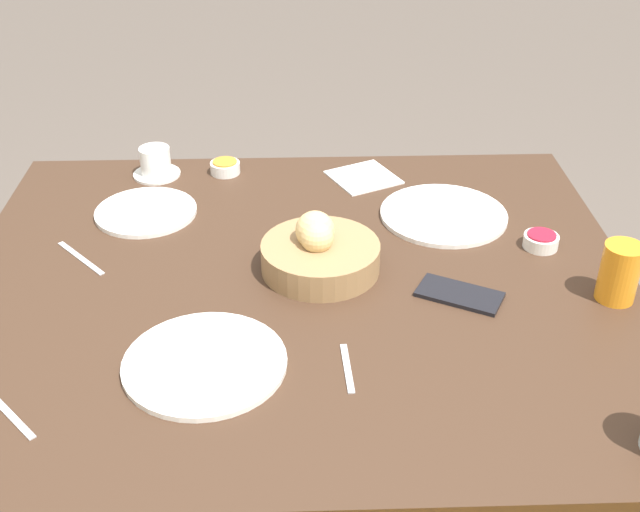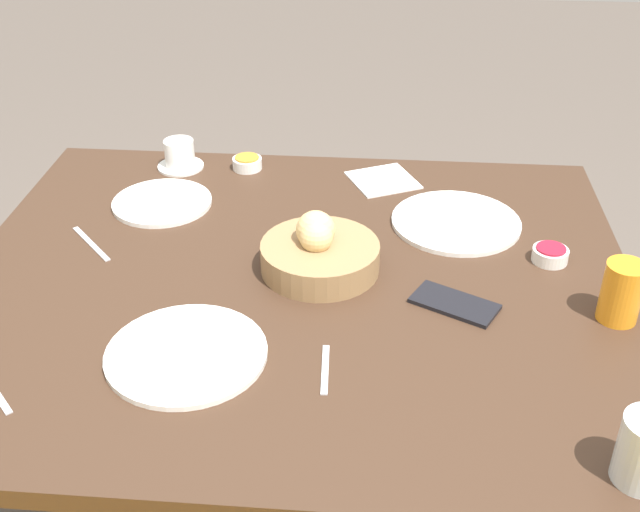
{
  "view_description": "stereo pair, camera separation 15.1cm",
  "coord_description": "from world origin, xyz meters",
  "px_view_note": "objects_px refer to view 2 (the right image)",
  "views": [
    {
      "loc": [
        -0.0,
        1.25,
        1.54
      ],
      "look_at": [
        -0.04,
        -0.04,
        0.74
      ],
      "focal_mm": 45.0,
      "sensor_mm": 36.0,
      "label": 1
    },
    {
      "loc": [
        -0.15,
        1.24,
        1.54
      ],
      "look_at": [
        -0.04,
        -0.04,
        0.74
      ],
      "focal_mm": 45.0,
      "sensor_mm": 36.0,
      "label": 2
    }
  ],
  "objects_px": {
    "plate_near_left": "(456,222)",
    "bread_basket": "(319,253)",
    "jam_bowl_honey": "(247,163)",
    "fork_silver": "(91,244)",
    "coffee_cup": "(180,156)",
    "jam_bowl_berry": "(550,254)",
    "napkin": "(383,180)",
    "spoon_coffee": "(325,369)",
    "plate_near_right": "(162,202)",
    "plate_far_center": "(186,354)",
    "juice_glass": "(622,292)",
    "cell_phone": "(455,304)"
  },
  "relations": [
    {
      "from": "juice_glass",
      "to": "coffee_cup",
      "type": "distance_m",
      "value": 1.04
    },
    {
      "from": "jam_bowl_berry",
      "to": "jam_bowl_honey",
      "type": "relative_size",
      "value": 1.0
    },
    {
      "from": "plate_near_right",
      "to": "juice_glass",
      "type": "bearing_deg",
      "value": 158.81
    },
    {
      "from": "plate_far_center",
      "to": "fork_silver",
      "type": "height_order",
      "value": "plate_far_center"
    },
    {
      "from": "bread_basket",
      "to": "plate_near_right",
      "type": "relative_size",
      "value": 1.04
    },
    {
      "from": "jam_bowl_berry",
      "to": "fork_silver",
      "type": "xyz_separation_m",
      "value": [
        0.9,
        0.01,
        -0.01
      ]
    },
    {
      "from": "cell_phone",
      "to": "fork_silver",
      "type": "bearing_deg",
      "value": -12.12
    },
    {
      "from": "plate_near_left",
      "to": "bread_basket",
      "type": "bearing_deg",
      "value": 36.01
    },
    {
      "from": "jam_bowl_honey",
      "to": "napkin",
      "type": "distance_m",
      "value": 0.32
    },
    {
      "from": "cell_phone",
      "to": "bread_basket",
      "type": "bearing_deg",
      "value": -21.79
    },
    {
      "from": "jam_bowl_berry",
      "to": "plate_near_right",
      "type": "bearing_deg",
      "value": -11.55
    },
    {
      "from": "plate_far_center",
      "to": "spoon_coffee",
      "type": "relative_size",
      "value": 2.19
    },
    {
      "from": "jam_bowl_honey",
      "to": "napkin",
      "type": "height_order",
      "value": "jam_bowl_honey"
    },
    {
      "from": "cell_phone",
      "to": "juice_glass",
      "type": "bearing_deg",
      "value": 176.9
    },
    {
      "from": "jam_bowl_honey",
      "to": "fork_silver",
      "type": "xyz_separation_m",
      "value": [
        0.26,
        0.37,
        -0.01
      ]
    },
    {
      "from": "plate_near_left",
      "to": "spoon_coffee",
      "type": "distance_m",
      "value": 0.54
    },
    {
      "from": "fork_silver",
      "to": "spoon_coffee",
      "type": "bearing_deg",
      "value": 145.0
    },
    {
      "from": "plate_near_right",
      "to": "jam_bowl_berry",
      "type": "relative_size",
      "value": 3.11
    },
    {
      "from": "plate_near_right",
      "to": "fork_silver",
      "type": "relative_size",
      "value": 1.7
    },
    {
      "from": "bread_basket",
      "to": "plate_near_right",
      "type": "height_order",
      "value": "bread_basket"
    },
    {
      "from": "bread_basket",
      "to": "jam_bowl_berry",
      "type": "height_order",
      "value": "bread_basket"
    },
    {
      "from": "plate_far_center",
      "to": "spoon_coffee",
      "type": "xyz_separation_m",
      "value": [
        -0.23,
        0.02,
        -0.0
      ]
    },
    {
      "from": "bread_basket",
      "to": "cell_phone",
      "type": "relative_size",
      "value": 1.34
    },
    {
      "from": "napkin",
      "to": "spoon_coffee",
      "type": "bearing_deg",
      "value": 83.26
    },
    {
      "from": "jam_bowl_berry",
      "to": "napkin",
      "type": "distance_m",
      "value": 0.46
    },
    {
      "from": "plate_near_left",
      "to": "jam_bowl_honey",
      "type": "xyz_separation_m",
      "value": [
        0.48,
        -0.23,
        0.01
      ]
    },
    {
      "from": "coffee_cup",
      "to": "jam_bowl_berry",
      "type": "xyz_separation_m",
      "value": [
        -0.81,
        0.35,
        -0.02
      ]
    },
    {
      "from": "jam_bowl_honey",
      "to": "coffee_cup",
      "type": "bearing_deg",
      "value": 2.64
    },
    {
      "from": "plate_near_left",
      "to": "plate_far_center",
      "type": "xyz_separation_m",
      "value": [
        0.46,
        0.48,
        0.0
      ]
    },
    {
      "from": "jam_bowl_honey",
      "to": "spoon_coffee",
      "type": "height_order",
      "value": "jam_bowl_honey"
    },
    {
      "from": "plate_near_right",
      "to": "fork_silver",
      "type": "distance_m",
      "value": 0.2
    },
    {
      "from": "plate_far_center",
      "to": "jam_bowl_berry",
      "type": "bearing_deg",
      "value": -151.46
    },
    {
      "from": "spoon_coffee",
      "to": "cell_phone",
      "type": "height_order",
      "value": "cell_phone"
    },
    {
      "from": "juice_glass",
      "to": "napkin",
      "type": "distance_m",
      "value": 0.65
    },
    {
      "from": "plate_near_left",
      "to": "coffee_cup",
      "type": "distance_m",
      "value": 0.67
    },
    {
      "from": "cell_phone",
      "to": "plate_near_right",
      "type": "bearing_deg",
      "value": -28.3
    },
    {
      "from": "napkin",
      "to": "coffee_cup",
      "type": "bearing_deg",
      "value": -3.77
    },
    {
      "from": "jam_bowl_berry",
      "to": "fork_silver",
      "type": "distance_m",
      "value": 0.9
    },
    {
      "from": "plate_far_center",
      "to": "bread_basket",
      "type": "bearing_deg",
      "value": -124.65
    },
    {
      "from": "fork_silver",
      "to": "juice_glass",
      "type": "bearing_deg",
      "value": 170.36
    },
    {
      "from": "spoon_coffee",
      "to": "fork_silver",
      "type": "bearing_deg",
      "value": -35.0
    },
    {
      "from": "coffee_cup",
      "to": "napkin",
      "type": "bearing_deg",
      "value": 176.23
    },
    {
      "from": "plate_far_center",
      "to": "napkin",
      "type": "bearing_deg",
      "value": -114.86
    },
    {
      "from": "napkin",
      "to": "juice_glass",
      "type": "bearing_deg",
      "value": 129.46
    },
    {
      "from": "plate_near_right",
      "to": "spoon_coffee",
      "type": "relative_size",
      "value": 1.78
    },
    {
      "from": "plate_near_left",
      "to": "juice_glass",
      "type": "distance_m",
      "value": 0.41
    },
    {
      "from": "plate_far_center",
      "to": "juice_glass",
      "type": "bearing_deg",
      "value": -167.12
    },
    {
      "from": "bread_basket",
      "to": "napkin",
      "type": "height_order",
      "value": "bread_basket"
    },
    {
      "from": "juice_glass",
      "to": "napkin",
      "type": "bearing_deg",
      "value": -50.54
    },
    {
      "from": "jam_bowl_berry",
      "to": "cell_phone",
      "type": "relative_size",
      "value": 0.41
    }
  ]
}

